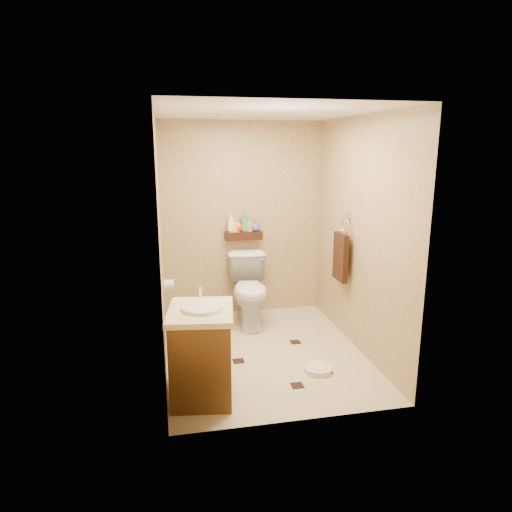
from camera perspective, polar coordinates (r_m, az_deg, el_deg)
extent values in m
plane|color=beige|center=(4.87, 0.98, -11.90)|extent=(2.50, 2.50, 0.00)
cube|color=tan|center=(5.70, -1.71, 4.51)|extent=(2.00, 0.04, 2.40)
cube|color=tan|center=(3.32, 5.76, -2.15)|extent=(2.00, 0.04, 2.40)
cube|color=tan|center=(4.39, -11.82, 1.50)|extent=(0.04, 2.50, 2.40)
cube|color=tan|center=(4.81, 12.77, 2.49)|extent=(0.04, 2.50, 2.40)
cube|color=silver|center=(4.41, 1.11, 17.53)|extent=(2.00, 2.50, 0.02)
cube|color=black|center=(5.65, -1.56, 2.58)|extent=(0.46, 0.14, 0.10)
cube|color=black|center=(4.68, -2.21, -12.97)|extent=(0.11, 0.11, 0.01)
cube|color=black|center=(5.11, 4.94, -10.66)|extent=(0.11, 0.11, 0.01)
cube|color=black|center=(4.27, 5.17, -15.81)|extent=(0.11, 0.11, 0.01)
cube|color=black|center=(5.20, -6.79, -10.25)|extent=(0.11, 0.11, 0.01)
cube|color=black|center=(4.54, 8.76, -14.07)|extent=(0.11, 0.11, 0.01)
cube|color=black|center=(5.35, -0.35, -9.48)|extent=(0.11, 0.11, 0.01)
imported|color=white|center=(5.48, -0.79, -4.30)|extent=(0.52, 0.84, 0.83)
cube|color=brown|center=(3.97, -6.79, -12.28)|extent=(0.57, 0.67, 0.74)
cube|color=beige|center=(3.82, -6.95, -6.95)|extent=(0.61, 0.71, 0.05)
cylinder|color=white|center=(3.81, -6.68, -6.54)|extent=(0.34, 0.34, 0.05)
cylinder|color=silver|center=(3.98, -6.97, -4.69)|extent=(0.03, 0.03, 0.11)
cylinder|color=silver|center=(4.52, 7.73, -13.83)|extent=(0.28, 0.28, 0.05)
cylinder|color=white|center=(4.51, 7.74, -13.52)|extent=(0.16, 0.16, 0.01)
cylinder|color=#1A6A6A|center=(5.75, -6.84, -7.34)|extent=(0.10, 0.10, 0.11)
cylinder|color=silver|center=(5.69, -6.90, -5.50)|extent=(0.02, 0.02, 0.30)
sphere|color=silver|center=(5.64, -6.94, -4.14)|extent=(0.07, 0.07, 0.07)
cube|color=silver|center=(5.00, 11.55, 5.06)|extent=(0.03, 0.06, 0.08)
torus|color=silver|center=(5.00, 11.11, 3.69)|extent=(0.02, 0.19, 0.19)
cube|color=black|center=(5.05, 10.52, -0.12)|extent=(0.06, 0.30, 0.52)
cylinder|color=silver|center=(5.16, -10.85, -3.52)|extent=(0.11, 0.11, 0.11)
cylinder|color=silver|center=(5.15, -11.32, -2.90)|extent=(0.04, 0.02, 0.02)
imported|color=white|center=(5.60, -3.16, 4.16)|extent=(0.12, 0.12, 0.23)
imported|color=yellow|center=(5.61, -2.51, 3.95)|extent=(0.09, 0.09, 0.18)
imported|color=red|center=(5.62, -2.15, 3.75)|extent=(0.14, 0.14, 0.14)
imported|color=#349D5D|center=(5.62, -1.45, 4.30)|extent=(0.13, 0.13, 0.24)
imported|color=gold|center=(5.64, -0.87, 3.92)|extent=(0.10, 0.10, 0.16)
imported|color=#564FC6|center=(5.66, -0.09, 3.83)|extent=(0.13, 0.13, 0.14)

